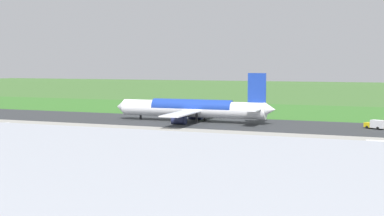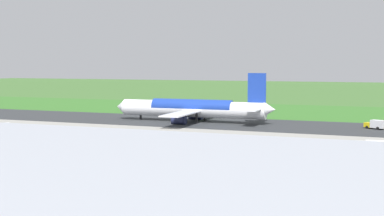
{
  "view_description": "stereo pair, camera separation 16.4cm",
  "coord_description": "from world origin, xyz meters",
  "px_view_note": "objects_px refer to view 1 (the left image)",
  "views": [
    {
      "loc": [
        -68.68,
        154.1,
        18.56
      ],
      "look_at": [
        -9.46,
        0.0,
        4.5
      ],
      "focal_mm": 48.43,
      "sensor_mm": 36.0,
      "label": 1
    },
    {
      "loc": [
        -68.83,
        154.04,
        18.56
      ],
      "look_at": [
        -9.46,
        0.0,
        4.5
      ],
      "focal_mm": 48.43,
      "sensor_mm": 36.0,
      "label": 2
    }
  ],
  "objects_px": {
    "service_truck_fuel": "(6,128)",
    "service_truck_baggage": "(376,124)",
    "airliner_main": "(193,108)",
    "no_stopping_sign": "(203,106)",
    "traffic_cone_orange": "(191,110)"
  },
  "relations": [
    {
      "from": "service_truck_baggage",
      "to": "traffic_cone_orange",
      "type": "height_order",
      "value": "service_truck_baggage"
    },
    {
      "from": "service_truck_baggage",
      "to": "no_stopping_sign",
      "type": "relative_size",
      "value": 2.48
    },
    {
      "from": "airliner_main",
      "to": "no_stopping_sign",
      "type": "distance_m",
      "value": 44.17
    },
    {
      "from": "no_stopping_sign",
      "to": "service_truck_baggage",
      "type": "bearing_deg",
      "value": 148.66
    },
    {
      "from": "airliner_main",
      "to": "service_truck_baggage",
      "type": "xyz_separation_m",
      "value": [
        -55.22,
        -1.44,
        -2.95
      ]
    },
    {
      "from": "no_stopping_sign",
      "to": "traffic_cone_orange",
      "type": "bearing_deg",
      "value": 40.1
    },
    {
      "from": "service_truck_baggage",
      "to": "airliner_main",
      "type": "bearing_deg",
      "value": 1.5
    },
    {
      "from": "service_truck_baggage",
      "to": "no_stopping_sign",
      "type": "xyz_separation_m",
      "value": [
        67.26,
        -40.96,
        0.08
      ]
    },
    {
      "from": "service_truck_baggage",
      "to": "service_truck_fuel",
      "type": "relative_size",
      "value": 1.01
    },
    {
      "from": "airliner_main",
      "to": "no_stopping_sign",
      "type": "relative_size",
      "value": 21.71
    },
    {
      "from": "airliner_main",
      "to": "no_stopping_sign",
      "type": "height_order",
      "value": "airliner_main"
    },
    {
      "from": "airliner_main",
      "to": "service_truck_fuel",
      "type": "distance_m",
      "value": 57.17
    },
    {
      "from": "service_truck_fuel",
      "to": "service_truck_baggage",
      "type": "bearing_deg",
      "value": -154.85
    },
    {
      "from": "airliner_main",
      "to": "traffic_cone_orange",
      "type": "xyz_separation_m",
      "value": [
        15.8,
        -39.23,
        -4.08
      ]
    },
    {
      "from": "service_truck_baggage",
      "to": "service_truck_fuel",
      "type": "xyz_separation_m",
      "value": [
        93.43,
        43.87,
        0.0
      ]
    }
  ]
}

